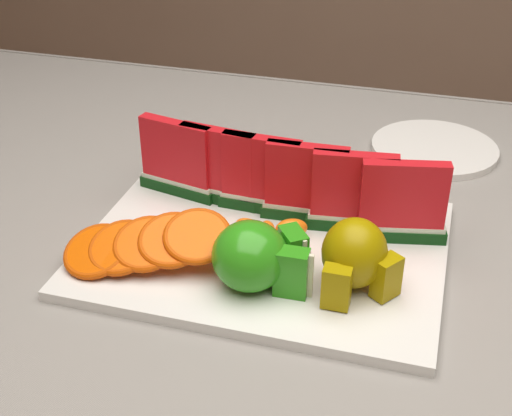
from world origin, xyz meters
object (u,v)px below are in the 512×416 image
(side_plate, at_px, (434,148))
(pear_cluster, at_px, (355,256))
(fork, at_px, (258,169))
(platter, at_px, (265,248))
(apple_cluster, at_px, (257,257))

(side_plate, bearing_deg, pear_cluster, -99.11)
(side_plate, height_order, fork, side_plate)
(platter, xyz_separation_m, pear_cluster, (0.11, -0.05, 0.04))
(apple_cluster, relative_size, side_plate, 0.53)
(apple_cluster, height_order, fork, apple_cluster)
(side_plate, distance_m, fork, 0.26)
(pear_cluster, relative_size, side_plate, 0.42)
(apple_cluster, xyz_separation_m, fork, (-0.07, 0.26, -0.04))
(platter, height_order, apple_cluster, apple_cluster)
(side_plate, bearing_deg, apple_cluster, -111.95)
(platter, xyz_separation_m, fork, (-0.06, 0.19, -0.00))
(apple_cluster, xyz_separation_m, pear_cluster, (0.10, 0.02, 0.01))
(fork, bearing_deg, platter, -71.77)
(side_plate, relative_size, fork, 1.15)
(pear_cluster, bearing_deg, platter, 154.76)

